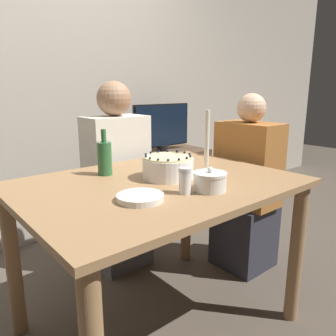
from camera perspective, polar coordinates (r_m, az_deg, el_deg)
ground_plane at (r=1.90m, az=-1.52°, el=-25.45°), size 12.00×12.00×0.00m
wall_behind at (r=2.72m, az=-21.08°, el=14.90°), size 8.00×0.05×2.60m
dining_table at (r=1.57m, az=-1.67°, el=-6.75°), size 1.26×0.95×0.78m
cake at (r=1.57m, az=0.00°, el=0.14°), size 0.24×0.24×0.12m
sugar_bowl at (r=1.39m, az=7.31°, el=-2.34°), size 0.14×0.14×0.10m
sugar_shaker at (r=1.34m, az=3.00°, el=-2.20°), size 0.05×0.05×0.11m
plate_stack at (r=1.27m, az=-4.85°, el=-5.13°), size 0.19×0.19×0.02m
candle at (r=1.63m, az=6.73°, el=3.40°), size 0.05×0.05×0.32m
bottle at (r=1.66m, az=-10.99°, el=1.80°), size 0.07×0.07×0.23m
person_man_blue_shirt at (r=2.23m, az=-8.81°, el=-3.48°), size 0.40×0.34×1.25m
person_woman_floral at (r=2.26m, az=13.48°, el=-4.59°), size 0.34×0.40×1.17m
side_cabinet at (r=3.05m, az=-0.96°, el=-3.00°), size 0.79×0.49×0.65m
tv_monitor at (r=2.94m, az=-1.04°, el=7.23°), size 0.61×0.10×0.42m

